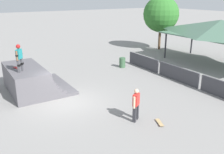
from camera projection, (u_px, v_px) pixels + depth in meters
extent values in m
plane|color=gray|center=(68.00, 102.00, 14.65)|extent=(160.00, 160.00, 0.00)
cube|color=#565459|center=(39.00, 88.00, 16.58)|extent=(4.44, 3.69, 0.21)
cube|color=#565459|center=(33.00, 86.00, 16.32)|extent=(4.44, 2.89, 0.21)
cube|color=#565459|center=(30.00, 83.00, 16.18)|extent=(4.44, 2.59, 0.21)
cube|color=#565459|center=(29.00, 81.00, 16.07)|extent=(4.44, 2.40, 0.21)
cube|color=#565459|center=(27.00, 78.00, 15.97)|extent=(4.44, 2.26, 0.21)
cube|color=#565459|center=(26.00, 75.00, 15.88)|extent=(4.44, 2.16, 0.21)
cube|color=#565459|center=(25.00, 72.00, 15.79)|extent=(4.44, 2.09, 0.21)
cube|color=#565459|center=(24.00, 69.00, 15.72)|extent=(4.44, 2.05, 0.21)
cylinder|color=silver|center=(40.00, 66.00, 16.20)|extent=(4.35, 0.07, 0.07)
cube|color=#4C4C51|center=(19.00, 66.00, 14.54)|extent=(0.21, 0.21, 0.79)
cube|color=black|center=(19.00, 65.00, 14.52)|extent=(0.23, 0.22, 0.12)
cube|color=#4C4C51|center=(22.00, 64.00, 14.87)|extent=(0.21, 0.21, 0.79)
cube|color=black|center=(22.00, 64.00, 14.85)|extent=(0.23, 0.22, 0.12)
cube|color=teal|center=(19.00, 54.00, 14.49)|extent=(0.47, 0.44, 0.56)
cylinder|color=brown|center=(17.00, 56.00, 14.25)|extent=(0.15, 0.15, 0.56)
cylinder|color=black|center=(17.00, 56.00, 14.25)|extent=(0.22, 0.22, 0.08)
cylinder|color=brown|center=(21.00, 54.00, 14.76)|extent=(0.15, 0.15, 0.56)
cylinder|color=black|center=(21.00, 54.00, 14.75)|extent=(0.22, 0.22, 0.08)
sphere|color=brown|center=(18.00, 47.00, 14.36)|extent=(0.22, 0.22, 0.22)
sphere|color=#B21919|center=(18.00, 46.00, 14.35)|extent=(0.24, 0.24, 0.24)
cylinder|color=blue|center=(20.00, 69.00, 15.24)|extent=(0.06, 0.04, 0.05)
cylinder|color=blue|center=(18.00, 70.00, 15.14)|extent=(0.06, 0.04, 0.05)
cylinder|color=blue|center=(17.00, 68.00, 15.55)|extent=(0.06, 0.04, 0.05)
cylinder|color=blue|center=(14.00, 68.00, 15.45)|extent=(0.06, 0.04, 0.05)
cube|color=#B22323|center=(17.00, 68.00, 15.34)|extent=(0.80, 0.39, 0.02)
cube|color=#B22323|center=(20.00, 69.00, 15.10)|extent=(0.14, 0.22, 0.02)
cube|color=#2D2D33|center=(137.00, 111.00, 12.57)|extent=(0.22, 0.22, 0.84)
cube|color=#2D2D33|center=(134.00, 114.00, 12.25)|extent=(0.22, 0.22, 0.84)
cube|color=red|center=(136.00, 100.00, 12.18)|extent=(0.44, 0.50, 0.59)
cylinder|color=beige|center=(138.00, 98.00, 12.44)|extent=(0.15, 0.15, 0.59)
cylinder|color=beige|center=(134.00, 103.00, 11.96)|extent=(0.15, 0.15, 0.59)
sphere|color=beige|center=(136.00, 91.00, 12.04)|extent=(0.23, 0.23, 0.23)
cylinder|color=red|center=(162.00, 125.00, 12.02)|extent=(0.06, 0.05, 0.05)
cylinder|color=red|center=(160.00, 125.00, 12.00)|extent=(0.06, 0.05, 0.05)
cylinder|color=red|center=(159.00, 121.00, 12.46)|extent=(0.06, 0.05, 0.05)
cylinder|color=red|center=(157.00, 121.00, 12.43)|extent=(0.06, 0.05, 0.05)
cube|color=tan|center=(159.00, 122.00, 12.22)|extent=(0.77, 0.47, 0.02)
cube|color=tan|center=(162.00, 126.00, 11.88)|extent=(0.16, 0.22, 0.02)
cube|color=#3D3D42|center=(143.00, 62.00, 21.33)|extent=(3.77, 0.12, 1.05)
cube|color=#3D3D42|center=(178.00, 74.00, 18.09)|extent=(3.77, 0.12, 1.05)
cylinder|color=#2D2D33|center=(165.00, 46.00, 24.47)|extent=(0.16, 0.16, 2.43)
cylinder|color=#2D2D33|center=(192.00, 42.00, 26.33)|extent=(0.16, 0.16, 2.43)
cube|color=#4C705B|center=(219.00, 38.00, 21.38)|extent=(10.57, 4.39, 0.10)
pyramid|color=#4C705B|center=(220.00, 28.00, 21.13)|extent=(10.35, 4.30, 1.45)
cylinder|color=brown|center=(160.00, 38.00, 28.29)|extent=(0.28, 0.28, 2.51)
sphere|color=#2D6B28|center=(161.00, 14.00, 27.45)|extent=(3.91, 3.91, 3.91)
cylinder|color=#385B3D|center=(122.00, 63.00, 21.48)|extent=(0.52, 0.52, 0.85)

